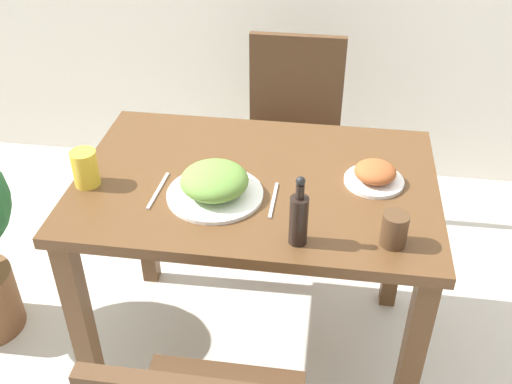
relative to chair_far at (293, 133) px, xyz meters
name	(u,v)px	position (x,y,z in m)	size (l,w,h in m)	color
ground_plane	(256,347)	(-0.05, -0.75, -0.50)	(16.00, 16.00, 0.00)	beige
dining_table	(256,210)	(-0.05, -0.75, 0.14)	(1.08, 0.73, 0.76)	brown
chair_far	(293,133)	(0.00, 0.00, 0.00)	(0.42, 0.42, 0.89)	#4C331E
food_plate	(215,184)	(-0.15, -0.86, 0.30)	(0.28, 0.28, 0.10)	white
side_plate	(375,175)	(0.30, -0.72, 0.29)	(0.18, 0.18, 0.07)	white
drink_cup	(394,229)	(0.34, -1.00, 0.31)	(0.07, 0.07, 0.09)	#4C331E
juice_glass	(85,168)	(-0.54, -0.85, 0.31)	(0.08, 0.08, 0.11)	gold
sauce_bottle	(299,218)	(0.10, -1.03, 0.34)	(0.05, 0.05, 0.20)	black
fork_utensil	(158,190)	(-0.32, -0.86, 0.26)	(0.02, 0.18, 0.00)	silver
spoon_utensil	(273,200)	(0.02, -0.86, 0.26)	(0.01, 0.17, 0.00)	silver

